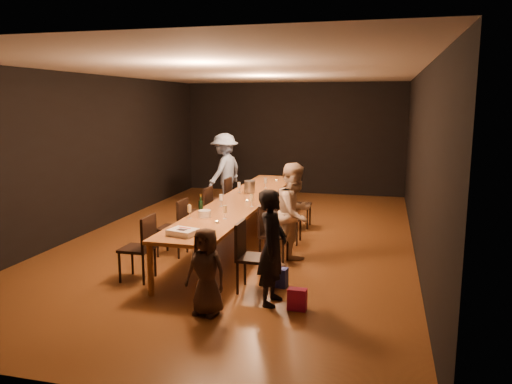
% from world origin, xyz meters
% --- Properties ---
extents(ground, '(10.00, 10.00, 0.00)m').
position_xyz_m(ground, '(0.00, 0.00, 0.00)').
color(ground, '#452211').
rests_on(ground, ground).
extents(room_shell, '(6.04, 10.04, 3.02)m').
position_xyz_m(room_shell, '(0.00, 0.00, 2.08)').
color(room_shell, black).
rests_on(room_shell, ground).
extents(table, '(0.90, 6.00, 0.75)m').
position_xyz_m(table, '(0.00, 0.00, 0.70)').
color(table, '#94582B').
rests_on(table, ground).
extents(chair_right_0, '(0.42, 0.42, 0.93)m').
position_xyz_m(chair_right_0, '(0.85, -2.40, 0.47)').
color(chair_right_0, black).
rests_on(chair_right_0, ground).
extents(chair_right_1, '(0.42, 0.42, 0.93)m').
position_xyz_m(chair_right_1, '(0.85, -1.20, 0.47)').
color(chair_right_1, black).
rests_on(chair_right_1, ground).
extents(chair_right_2, '(0.42, 0.42, 0.93)m').
position_xyz_m(chair_right_2, '(0.85, 0.00, 0.47)').
color(chair_right_2, black).
rests_on(chair_right_2, ground).
extents(chair_right_3, '(0.42, 0.42, 0.93)m').
position_xyz_m(chair_right_3, '(0.85, 1.20, 0.47)').
color(chair_right_3, black).
rests_on(chair_right_3, ground).
extents(chair_left_0, '(0.42, 0.42, 0.93)m').
position_xyz_m(chair_left_0, '(-0.85, -2.40, 0.47)').
color(chair_left_0, black).
rests_on(chair_left_0, ground).
extents(chair_left_1, '(0.42, 0.42, 0.93)m').
position_xyz_m(chair_left_1, '(-0.85, -1.20, 0.47)').
color(chair_left_1, black).
rests_on(chair_left_1, ground).
extents(chair_left_2, '(0.42, 0.42, 0.93)m').
position_xyz_m(chair_left_2, '(-0.85, 0.00, 0.47)').
color(chair_left_2, black).
rests_on(chair_left_2, ground).
extents(chair_left_3, '(0.42, 0.42, 0.93)m').
position_xyz_m(chair_left_3, '(-0.85, 1.20, 0.47)').
color(chair_left_3, black).
rests_on(chair_left_3, ground).
extents(woman_birthday, '(0.38, 0.55, 1.44)m').
position_xyz_m(woman_birthday, '(1.17, -2.74, 0.72)').
color(woman_birthday, black).
rests_on(woman_birthday, ground).
extents(woman_tan, '(0.85, 0.94, 1.57)m').
position_xyz_m(woman_tan, '(1.15, -1.10, 0.78)').
color(woman_tan, beige).
rests_on(woman_tan, ground).
extents(man_blue, '(0.91, 1.27, 1.77)m').
position_xyz_m(man_blue, '(-1.15, 2.48, 0.88)').
color(man_blue, '#8CA8D9').
rests_on(man_blue, ground).
extents(child, '(0.56, 0.42, 1.04)m').
position_xyz_m(child, '(0.49, -3.25, 0.52)').
color(child, '#3B2A21').
rests_on(child, ground).
extents(gift_bag_red, '(0.23, 0.13, 0.27)m').
position_xyz_m(gift_bag_red, '(1.51, -2.88, 0.13)').
color(gift_bag_red, '#D31F62').
rests_on(gift_bag_red, ground).
extents(gift_bag_blue, '(0.23, 0.17, 0.26)m').
position_xyz_m(gift_bag_blue, '(1.14, -2.18, 0.13)').
color(gift_bag_blue, navy).
rests_on(gift_bag_blue, ground).
extents(birthday_cake, '(0.41, 0.35, 0.08)m').
position_xyz_m(birthday_cake, '(-0.07, -2.60, 0.79)').
color(birthday_cake, white).
rests_on(birthday_cake, table).
extents(plate_stack, '(0.20, 0.20, 0.11)m').
position_xyz_m(plate_stack, '(-0.16, -1.54, 0.80)').
color(plate_stack, white).
rests_on(plate_stack, table).
extents(champagne_bottle, '(0.09, 0.09, 0.30)m').
position_xyz_m(champagne_bottle, '(-0.31, -1.28, 0.90)').
color(champagne_bottle, black).
rests_on(champagne_bottle, table).
extents(ice_bucket, '(0.28, 0.28, 0.23)m').
position_xyz_m(ice_bucket, '(-0.04, 0.65, 0.87)').
color(ice_bucket, '#AFAFB4').
rests_on(ice_bucket, table).
extents(wineglass_0, '(0.06, 0.06, 0.21)m').
position_xyz_m(wineglass_0, '(-0.35, -1.67, 0.85)').
color(wineglass_0, beige).
rests_on(wineglass_0, table).
extents(wineglass_1, '(0.06, 0.06, 0.21)m').
position_xyz_m(wineglass_1, '(0.18, -1.57, 0.85)').
color(wineglass_1, beige).
rests_on(wineglass_1, table).
extents(wineglass_2, '(0.06, 0.06, 0.21)m').
position_xyz_m(wineglass_2, '(-0.17, -0.72, 0.85)').
color(wineglass_2, silver).
rests_on(wineglass_2, table).
extents(wineglass_3, '(0.06, 0.06, 0.21)m').
position_xyz_m(wineglass_3, '(0.33, -0.61, 0.85)').
color(wineglass_3, beige).
rests_on(wineglass_3, table).
extents(wineglass_4, '(0.06, 0.06, 0.21)m').
position_xyz_m(wineglass_4, '(-0.24, 0.60, 0.85)').
color(wineglass_4, silver).
rests_on(wineglass_4, table).
extents(wineglass_5, '(0.06, 0.06, 0.21)m').
position_xyz_m(wineglass_5, '(0.13, 1.24, 0.85)').
color(wineglass_5, silver).
rests_on(wineglass_5, table).
extents(tealight_near, '(0.05, 0.05, 0.03)m').
position_xyz_m(tealight_near, '(0.15, -1.86, 0.77)').
color(tealight_near, '#B2B7B2').
rests_on(tealight_near, table).
extents(tealight_mid, '(0.05, 0.05, 0.03)m').
position_xyz_m(tealight_mid, '(0.15, -0.24, 0.77)').
color(tealight_mid, '#B2B7B2').
rests_on(tealight_mid, table).
extents(tealight_far, '(0.05, 0.05, 0.03)m').
position_xyz_m(tealight_far, '(0.15, 2.17, 0.77)').
color(tealight_far, '#B2B7B2').
rests_on(tealight_far, table).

